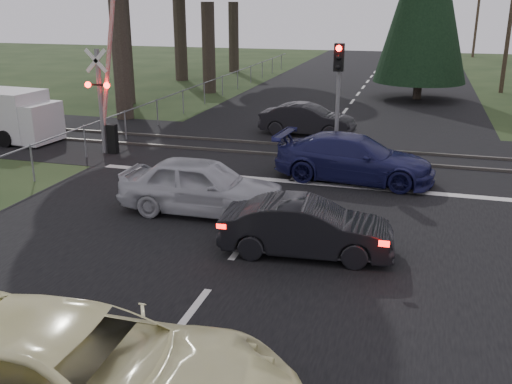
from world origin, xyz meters
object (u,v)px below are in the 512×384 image
(utility_pole_far, at_px, (478,9))
(crossing_signal, at_px, (106,98))
(blue_sedan, at_px, (354,158))
(dark_car_far, at_px, (307,120))
(utility_pole_mid, at_px, (511,13))
(cream_coupe, at_px, (77,381))
(dark_hatchback, at_px, (307,228))
(silver_car, at_px, (202,186))
(traffic_signal_center, at_px, (338,83))

(utility_pole_far, bearing_deg, crossing_signal, -109.23)
(blue_sedan, distance_m, dark_car_far, 6.56)
(utility_pole_mid, xyz_separation_m, cream_coupe, (-8.70, -33.34, -3.91))
(crossing_signal, bearing_deg, cream_coupe, -61.67)
(blue_sedan, bearing_deg, utility_pole_mid, -12.46)
(utility_pole_mid, height_order, utility_pole_far, same)
(cream_coupe, bearing_deg, blue_sedan, -11.73)
(dark_hatchback, xyz_separation_m, silver_car, (-3.20, 1.86, 0.12))
(cream_coupe, height_order, silver_car, cream_coupe)
(utility_pole_mid, bearing_deg, crossing_signal, -127.97)
(blue_sedan, bearing_deg, dark_car_far, 29.09)
(dark_hatchback, bearing_deg, traffic_signal_center, -0.86)
(crossing_signal, xyz_separation_m, traffic_signal_center, (8.27, 0.89, 0.75))
(utility_pole_mid, bearing_deg, blue_sedan, -107.47)
(traffic_signal_center, bearing_deg, blue_sedan, -64.17)
(crossing_signal, relative_size, blue_sedan, 1.40)
(crossing_signal, distance_m, traffic_signal_center, 8.36)
(crossing_signal, height_order, traffic_signal_center, crossing_signal)
(traffic_signal_center, xyz_separation_m, silver_car, (-2.68, -5.83, -2.06))
(crossing_signal, height_order, silver_car, crossing_signal)
(traffic_signal_center, relative_size, utility_pole_mid, 0.46)
(crossing_signal, bearing_deg, silver_car, -41.43)
(cream_coupe, relative_size, dark_hatchback, 1.54)
(dark_hatchback, bearing_deg, cream_coupe, 160.08)
(dark_hatchback, distance_m, silver_car, 3.70)
(traffic_signal_center, distance_m, utility_pole_mid, 20.82)
(traffic_signal_center, distance_m, blue_sedan, 2.87)
(utility_pole_mid, relative_size, cream_coupe, 1.54)
(dark_car_far, bearing_deg, dark_hatchback, -164.81)
(dark_car_far, bearing_deg, crossing_signal, 132.40)
(crossing_signal, bearing_deg, traffic_signal_center, 6.15)
(silver_car, bearing_deg, utility_pole_mid, -22.22)
(utility_pole_mid, xyz_separation_m, blue_sedan, (-6.64, -21.10, -4.00))
(utility_pole_mid, height_order, dark_hatchback, utility_pole_mid)
(utility_pole_far, distance_m, dark_hatchback, 52.64)
(utility_pole_far, bearing_deg, silver_car, -101.47)
(utility_pole_mid, xyz_separation_m, silver_car, (-10.18, -25.15, -3.98))
(blue_sedan, bearing_deg, traffic_signal_center, 30.84)
(crossing_signal, relative_size, dark_car_far, 1.76)
(utility_pole_mid, xyz_separation_m, utility_pole_far, (0.00, 25.00, 0.00))
(blue_sedan, bearing_deg, crossing_signal, 89.46)
(traffic_signal_center, bearing_deg, dark_hatchback, -86.14)
(dark_hatchback, xyz_separation_m, dark_car_far, (-2.34, 11.90, 0.03))
(dark_car_far, bearing_deg, blue_sedan, -151.82)
(utility_pole_far, relative_size, cream_coupe, 1.54)
(utility_pole_mid, bearing_deg, cream_coupe, -104.63)
(utility_pole_mid, bearing_deg, utility_pole_far, 90.00)
(traffic_signal_center, xyz_separation_m, utility_pole_far, (7.50, 44.32, 1.92))
(crossing_signal, bearing_deg, utility_pole_far, 70.77)
(dark_hatchback, height_order, silver_car, silver_car)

